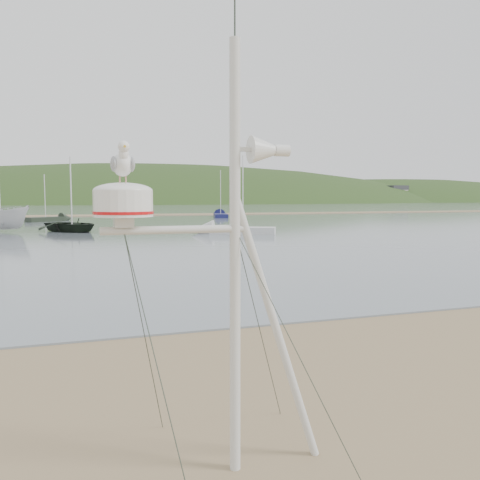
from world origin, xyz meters
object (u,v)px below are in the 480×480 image
object	(u,v)px
sailboat_dark_mid	(56,219)
sailboat_blue_far	(220,215)
sailboat_white_near	(222,230)
boat_dark	(71,199)
mast_rig	(231,351)

from	to	relation	value
sailboat_dark_mid	sailboat_blue_far	xyz separation A→B (m)	(20.73, 5.36, -0.00)
sailboat_dark_mid	sailboat_blue_far	bearing A→B (deg)	14.51
sailboat_white_near	boat_dark	bearing A→B (deg)	151.22
sailboat_dark_mid	sailboat_blue_far	distance (m)	21.41
mast_rig	sailboat_dark_mid	bearing A→B (deg)	92.79
mast_rig	sailboat_white_near	size ratio (longest dim) A/B	0.83
sailboat_blue_far	sailboat_white_near	bearing A→B (deg)	-106.25
boat_dark	sailboat_dark_mid	world-z (taller)	sailboat_dark_mid
boat_dark	sailboat_dark_mid	size ratio (longest dim) A/B	0.92
mast_rig	sailboat_blue_far	size ratio (longest dim) A/B	0.74
boat_dark	mast_rig	bearing A→B (deg)	-125.89
sailboat_dark_mid	sailboat_white_near	distance (m)	27.33
sailboat_dark_mid	sailboat_white_near	world-z (taller)	sailboat_white_near
mast_rig	sailboat_blue_far	bearing A→B (deg)	73.57
mast_rig	boat_dark	size ratio (longest dim) A/B	1.01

